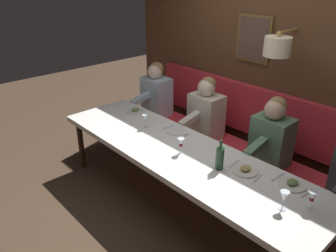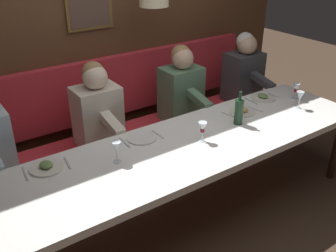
{
  "view_description": "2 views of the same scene",
  "coord_description": "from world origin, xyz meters",
  "px_view_note": "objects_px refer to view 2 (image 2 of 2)",
  "views": [
    {
      "loc": [
        -2.1,
        -2.11,
        2.43
      ],
      "look_at": [
        0.05,
        0.24,
        0.92
      ],
      "focal_mm": 35.5,
      "sensor_mm": 36.0,
      "label": 1
    },
    {
      "loc": [
        -2.09,
        1.73,
        2.25
      ],
      "look_at": [
        0.05,
        0.24,
        0.92
      ],
      "focal_mm": 41.4,
      "sensor_mm": 36.0,
      "label": 2
    }
  ],
  "objects_px": {
    "wine_glass_1": "(203,128)",
    "wine_glass_2": "(296,88)",
    "diner_middle": "(97,108)",
    "diner_nearest": "(244,70)",
    "diner_near": "(181,86)",
    "wine_glass_3": "(116,148)",
    "dining_table": "(196,147)",
    "wine_bottle": "(239,111)",
    "wine_glass_0": "(300,96)"
  },
  "relations": [
    {
      "from": "wine_glass_1",
      "to": "wine_glass_2",
      "type": "height_order",
      "value": "same"
    },
    {
      "from": "diner_middle",
      "to": "wine_glass_2",
      "type": "relative_size",
      "value": 4.82
    },
    {
      "from": "diner_nearest",
      "to": "wine_glass_1",
      "type": "xyz_separation_m",
      "value": [
        -0.91,
        1.37,
        0.04
      ]
    },
    {
      "from": "diner_middle",
      "to": "wine_glass_2",
      "type": "height_order",
      "value": "diner_middle"
    },
    {
      "from": "diner_near",
      "to": "wine_glass_1",
      "type": "distance_m",
      "value": 1.03
    },
    {
      "from": "wine_glass_2",
      "to": "wine_glass_3",
      "type": "height_order",
      "value": "same"
    },
    {
      "from": "dining_table",
      "to": "wine_glass_3",
      "type": "xyz_separation_m",
      "value": [
        0.08,
        0.66,
        0.17
      ]
    },
    {
      "from": "wine_glass_1",
      "to": "wine_glass_2",
      "type": "xyz_separation_m",
      "value": [
        0.13,
        -1.3,
        0.0
      ]
    },
    {
      "from": "diner_middle",
      "to": "wine_bottle",
      "type": "distance_m",
      "value": 1.26
    },
    {
      "from": "diner_nearest",
      "to": "wine_bottle",
      "type": "bearing_deg",
      "value": 132.98
    },
    {
      "from": "wine_glass_0",
      "to": "diner_nearest",
      "type": "bearing_deg",
      "value": -12.72
    },
    {
      "from": "wine_glass_3",
      "to": "diner_near",
      "type": "bearing_deg",
      "value": -55.86
    },
    {
      "from": "dining_table",
      "to": "wine_glass_1",
      "type": "height_order",
      "value": "wine_glass_1"
    },
    {
      "from": "diner_near",
      "to": "wine_glass_1",
      "type": "xyz_separation_m",
      "value": [
        -0.91,
        0.47,
        0.04
      ]
    },
    {
      "from": "diner_middle",
      "to": "dining_table",
      "type": "bearing_deg",
      "value": -153.78
    },
    {
      "from": "dining_table",
      "to": "diner_middle",
      "type": "distance_m",
      "value": 0.99
    },
    {
      "from": "diner_middle",
      "to": "wine_glass_2",
      "type": "xyz_separation_m",
      "value": [
        -0.78,
        -1.77,
        0.04
      ]
    },
    {
      "from": "diner_nearest",
      "to": "diner_middle",
      "type": "distance_m",
      "value": 1.84
    },
    {
      "from": "diner_near",
      "to": "wine_bottle",
      "type": "bearing_deg",
      "value": 178.53
    },
    {
      "from": "dining_table",
      "to": "diner_nearest",
      "type": "bearing_deg",
      "value": -57.9
    },
    {
      "from": "diner_near",
      "to": "wine_glass_1",
      "type": "height_order",
      "value": "diner_near"
    },
    {
      "from": "diner_middle",
      "to": "wine_glass_0",
      "type": "xyz_separation_m",
      "value": [
        -0.94,
        -1.63,
        0.04
      ]
    },
    {
      "from": "diner_near",
      "to": "wine_glass_2",
      "type": "xyz_separation_m",
      "value": [
        -0.78,
        -0.82,
        0.04
      ]
    },
    {
      "from": "dining_table",
      "to": "wine_glass_1",
      "type": "bearing_deg",
      "value": -125.47
    },
    {
      "from": "diner_middle",
      "to": "wine_glass_3",
      "type": "xyz_separation_m",
      "value": [
        -0.8,
        0.23,
        0.04
      ]
    },
    {
      "from": "diner_middle",
      "to": "wine_glass_0",
      "type": "height_order",
      "value": "diner_middle"
    },
    {
      "from": "diner_nearest",
      "to": "diner_middle",
      "type": "xyz_separation_m",
      "value": [
        0.0,
        1.84,
        0.0
      ]
    },
    {
      "from": "dining_table",
      "to": "wine_glass_0",
      "type": "xyz_separation_m",
      "value": [
        -0.06,
        -1.19,
        0.17
      ]
    },
    {
      "from": "diner_nearest",
      "to": "diner_middle",
      "type": "relative_size",
      "value": 1.0
    },
    {
      "from": "diner_near",
      "to": "wine_glass_2",
      "type": "bearing_deg",
      "value": -133.39
    },
    {
      "from": "wine_glass_3",
      "to": "dining_table",
      "type": "bearing_deg",
      "value": -97.14
    },
    {
      "from": "wine_glass_0",
      "to": "wine_glass_2",
      "type": "bearing_deg",
      "value": -41.8
    },
    {
      "from": "dining_table",
      "to": "wine_glass_0",
      "type": "relative_size",
      "value": 19.47
    },
    {
      "from": "dining_table",
      "to": "wine_glass_3",
      "type": "height_order",
      "value": "wine_glass_3"
    },
    {
      "from": "wine_glass_3",
      "to": "wine_bottle",
      "type": "bearing_deg",
      "value": -92.64
    },
    {
      "from": "wine_glass_2",
      "to": "wine_glass_3",
      "type": "relative_size",
      "value": 1.0
    },
    {
      "from": "wine_bottle",
      "to": "diner_nearest",
      "type": "bearing_deg",
      "value": -47.02
    },
    {
      "from": "diner_near",
      "to": "wine_glass_1",
      "type": "bearing_deg",
      "value": 152.55
    },
    {
      "from": "diner_near",
      "to": "wine_glass_1",
      "type": "relative_size",
      "value": 4.82
    },
    {
      "from": "wine_glass_0",
      "to": "wine_glass_3",
      "type": "distance_m",
      "value": 1.86
    },
    {
      "from": "wine_glass_0",
      "to": "wine_bottle",
      "type": "bearing_deg",
      "value": 83.03
    },
    {
      "from": "diner_near",
      "to": "wine_glass_0",
      "type": "xyz_separation_m",
      "value": [
        -0.94,
        -0.68,
        0.04
      ]
    },
    {
      "from": "diner_middle",
      "to": "wine_glass_2",
      "type": "distance_m",
      "value": 1.94
    },
    {
      "from": "wine_bottle",
      "to": "wine_glass_0",
      "type": "bearing_deg",
      "value": -96.97
    },
    {
      "from": "wine_bottle",
      "to": "diner_near",
      "type": "bearing_deg",
      "value": -1.47
    },
    {
      "from": "wine_glass_0",
      "to": "wine_glass_2",
      "type": "relative_size",
      "value": 1.0
    },
    {
      "from": "diner_nearest",
      "to": "wine_glass_2",
      "type": "xyz_separation_m",
      "value": [
        -0.78,
        0.07,
        0.04
      ]
    },
    {
      "from": "diner_nearest",
      "to": "wine_glass_3",
      "type": "xyz_separation_m",
      "value": [
        -0.8,
        2.07,
        0.04
      ]
    },
    {
      "from": "wine_glass_1",
      "to": "wine_glass_3",
      "type": "relative_size",
      "value": 1.0
    },
    {
      "from": "diner_nearest",
      "to": "wine_glass_1",
      "type": "bearing_deg",
      "value": 123.7
    }
  ]
}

